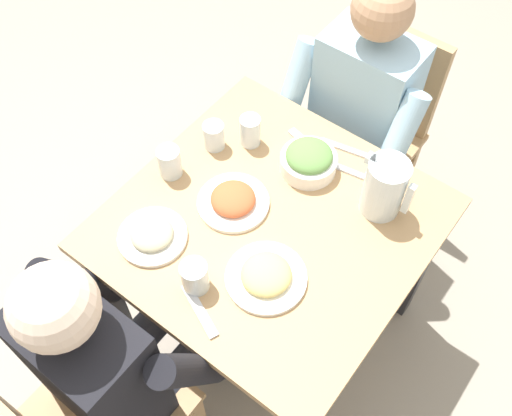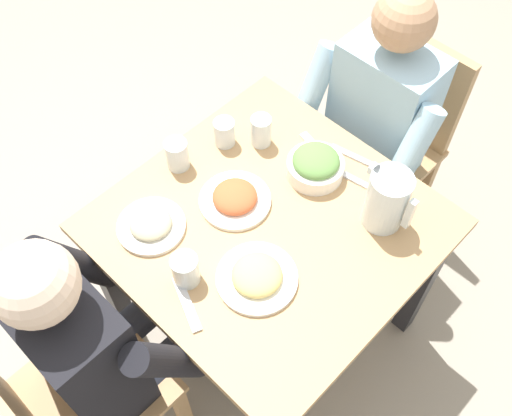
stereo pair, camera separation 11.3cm
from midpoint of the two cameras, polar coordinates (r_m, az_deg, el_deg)
ground_plane at (r=2.35m, az=2.38°, el=-11.18°), size 8.00×8.00×0.00m
dining_table at (r=1.82m, az=3.03°, el=-3.70°), size 0.86×0.86×0.73m
chair_near at (r=1.80m, az=-16.26°, el=-17.90°), size 0.40×0.40×0.87m
chair_far at (r=2.31m, az=14.23°, el=6.99°), size 0.40×0.40×0.87m
diner_near at (r=1.68m, az=-11.87°, el=-12.06°), size 0.48×0.53×1.16m
diner_far at (r=2.07m, az=11.78°, el=6.71°), size 0.48×0.53×1.16m
water_pitcher at (r=1.69m, az=14.41°, el=0.67°), size 0.16×0.12×0.19m
salad_bowl at (r=1.79m, az=7.57°, el=4.05°), size 0.17×0.17×0.09m
plate_beans at (r=1.70m, az=-8.26°, el=-1.69°), size 0.20×0.20×0.04m
plate_fries at (r=1.60m, az=2.13°, el=-6.72°), size 0.22×0.22×0.05m
plate_rice_curry at (r=1.73m, az=-0.18°, el=0.86°), size 0.21×0.21×0.05m
water_glass_near_left at (r=1.85m, az=-1.31°, el=7.23°), size 0.07×0.07×0.09m
water_glass_by_pitcher at (r=1.58m, az=-4.79°, el=-6.07°), size 0.07×0.07×0.10m
water_glass_far_right at (r=1.85m, az=2.25°, el=7.38°), size 0.06×0.06×0.10m
water_glass_near_right at (r=1.80m, az=-5.85°, el=5.09°), size 0.07×0.07×0.10m
fork_near at (r=1.88m, az=7.78°, el=5.43°), size 0.17×0.06×0.01m
knife_near at (r=1.82m, az=11.72°, el=2.37°), size 0.19×0.05×0.01m
fork_far at (r=1.58m, az=-4.65°, el=-9.29°), size 0.17×0.09×0.01m
knife_far at (r=1.88m, az=11.51°, el=4.64°), size 0.18×0.06×0.01m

